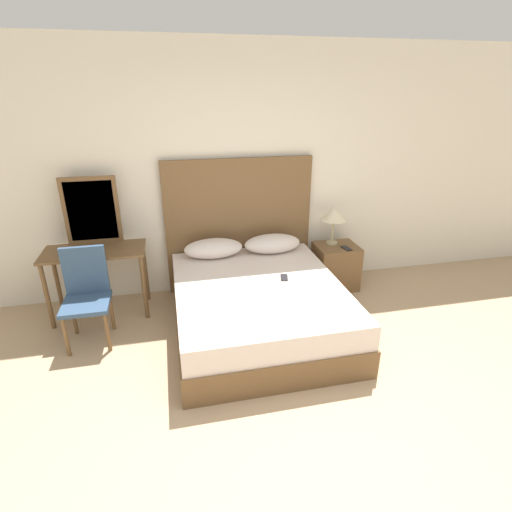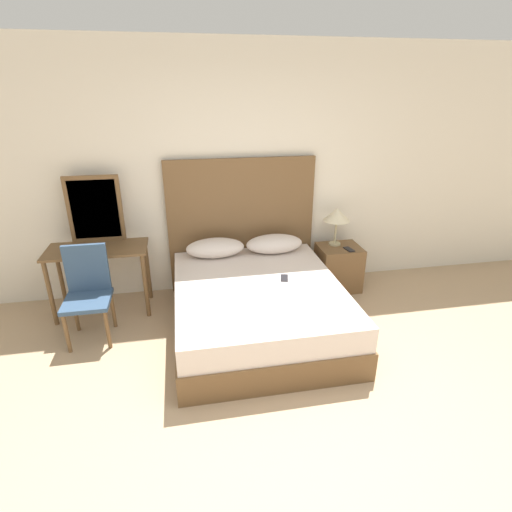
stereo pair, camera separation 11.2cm
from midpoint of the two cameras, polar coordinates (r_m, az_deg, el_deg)
ground_plane at (r=2.88m, az=9.12°, el=-28.11°), size 16.00×16.00×0.00m
wall_back at (r=4.52m, az=-1.32°, el=11.79°), size 10.00×0.06×2.70m
bed at (r=3.93m, az=1.09°, el=-7.28°), size 1.59×1.90×0.50m
headboard at (r=4.59m, az=-1.36°, el=4.39°), size 1.67×0.05×1.53m
pillow_left at (r=4.39m, az=-5.11°, el=1.16°), size 0.64×0.32×0.21m
pillow_right at (r=4.50m, az=3.34°, el=1.75°), size 0.64×0.32×0.21m
phone_on_bed at (r=3.93m, az=4.88°, el=-3.14°), size 0.11×0.16×0.01m
nightstand at (r=4.82m, az=12.31°, el=-1.62°), size 0.48×0.42×0.53m
table_lamp at (r=4.66m, az=12.16°, el=5.68°), size 0.30×0.30×0.44m
phone_on_nightstand at (r=4.65m, az=13.82°, el=0.93°), size 0.09×0.16×0.01m
vanity_desk at (r=4.38m, az=-20.90°, el=-0.47°), size 0.99×0.48×0.72m
vanity_mirror at (r=4.42m, az=-21.35°, el=6.25°), size 0.54×0.03×0.70m
chair at (r=4.02m, az=-22.19°, el=-4.33°), size 0.41×0.42×0.90m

